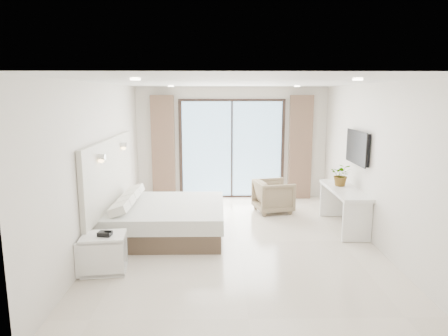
{
  "coord_description": "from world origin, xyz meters",
  "views": [
    {
      "loc": [
        -0.35,
        -6.56,
        2.5
      ],
      "look_at": [
        -0.23,
        0.4,
        1.23
      ],
      "focal_mm": 32.0,
      "sensor_mm": 36.0,
      "label": 1
    }
  ],
  "objects": [
    {
      "name": "bed",
      "position": [
        -1.29,
        0.36,
        0.3
      ],
      "size": [
        2.04,
        1.94,
        0.71
      ],
      "color": "brown",
      "rests_on": "ground"
    },
    {
      "name": "ground",
      "position": [
        0.0,
        0.0,
        0.0
      ],
      "size": [
        6.2,
        6.2,
        0.0
      ],
      "primitive_type": "plane",
      "color": "beige",
      "rests_on": "ground"
    },
    {
      "name": "console_desk",
      "position": [
        2.04,
        0.7,
        0.57
      ],
      "size": [
        0.52,
        1.67,
        0.77
      ],
      "color": "white",
      "rests_on": "ground"
    },
    {
      "name": "armchair",
      "position": [
        0.86,
        1.8,
        0.38
      ],
      "size": [
        0.84,
        0.88,
        0.77
      ],
      "primitive_type": "imported",
      "rotation": [
        0.0,
        0.0,
        1.79
      ],
      "color": "#847056",
      "rests_on": "ground"
    },
    {
      "name": "nightstand",
      "position": [
        -1.97,
        -1.16,
        0.28
      ],
      "size": [
        0.66,
        0.56,
        0.55
      ],
      "rotation": [
        0.0,
        0.0,
        0.12
      ],
      "color": "white",
      "rests_on": "ground"
    },
    {
      "name": "room_shell",
      "position": [
        -0.2,
        0.8,
        1.58
      ],
      "size": [
        4.62,
        6.22,
        2.72
      ],
      "color": "silver",
      "rests_on": "ground"
    },
    {
      "name": "plant",
      "position": [
        2.04,
        0.93,
        0.94
      ],
      "size": [
        0.53,
        0.55,
        0.34
      ],
      "primitive_type": "imported",
      "rotation": [
        0.0,
        0.0,
        -0.39
      ],
      "color": "#33662D",
      "rests_on": "console_desk"
    },
    {
      "name": "phone",
      "position": [
        -1.93,
        -1.19,
        0.58
      ],
      "size": [
        0.2,
        0.16,
        0.06
      ],
      "primitive_type": "cube",
      "rotation": [
        0.0,
        0.0,
        -0.13
      ],
      "color": "black",
      "rests_on": "nightstand"
    }
  ]
}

